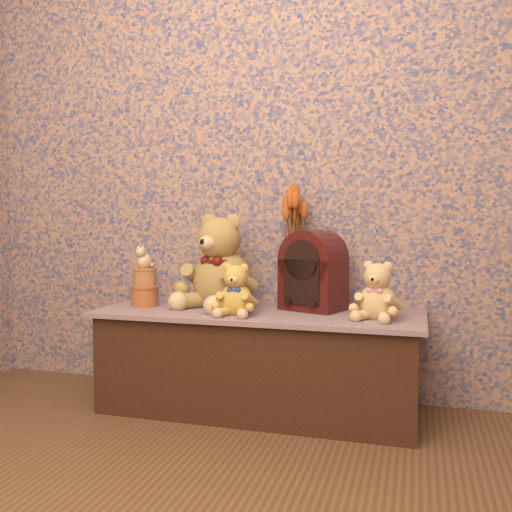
# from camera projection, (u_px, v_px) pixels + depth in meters

# --- Properties ---
(display_shelf) EXTENTS (1.40, 0.55, 0.44)m
(display_shelf) POSITION_uv_depth(u_px,v_px,m) (259.00, 360.00, 2.45)
(display_shelf) COLOR #394F76
(display_shelf) RESTS_ON ground
(teddy_large) EXTENTS (0.48, 0.52, 0.45)m
(teddy_large) POSITION_uv_depth(u_px,v_px,m) (222.00, 257.00, 2.53)
(teddy_large) COLOR #A4823F
(teddy_large) RESTS_ON display_shelf
(teddy_medium) EXTENTS (0.19, 0.22, 0.23)m
(teddy_medium) POSITION_uv_depth(u_px,v_px,m) (236.00, 287.00, 2.33)
(teddy_medium) COLOR gold
(teddy_medium) RESTS_ON display_shelf
(teddy_small) EXTENTS (0.24, 0.27, 0.25)m
(teddy_small) POSITION_uv_depth(u_px,v_px,m) (378.00, 288.00, 2.23)
(teddy_small) COLOR tan
(teddy_small) RESTS_ON display_shelf
(cathedral_radio) EXTENTS (0.30, 0.26, 0.35)m
(cathedral_radio) POSITION_uv_depth(u_px,v_px,m) (313.00, 270.00, 2.44)
(cathedral_radio) COLOR #360C09
(cathedral_radio) RESTS_ON display_shelf
(ceramic_vase) EXTENTS (0.16, 0.16, 0.20)m
(ceramic_vase) POSITION_uv_depth(u_px,v_px,m) (295.00, 283.00, 2.55)
(ceramic_vase) COLOR tan
(ceramic_vase) RESTS_ON display_shelf
(dried_stalks) EXTENTS (0.25, 0.25, 0.42)m
(dried_stalks) POSITION_uv_depth(u_px,v_px,m) (295.00, 215.00, 2.53)
(dried_stalks) COLOR #B8511D
(dried_stalks) RESTS_ON ceramic_vase
(biscuit_tin_lower) EXTENTS (0.14, 0.14, 0.09)m
(biscuit_tin_lower) POSITION_uv_depth(u_px,v_px,m) (145.00, 296.00, 2.55)
(biscuit_tin_lower) COLOR #C6873A
(biscuit_tin_lower) RESTS_ON display_shelf
(biscuit_tin_upper) EXTENTS (0.12, 0.12, 0.08)m
(biscuit_tin_upper) POSITION_uv_depth(u_px,v_px,m) (145.00, 277.00, 2.55)
(biscuit_tin_upper) COLOR #DAAF5F
(biscuit_tin_upper) RESTS_ON biscuit_tin_lower
(cat_figurine) EXTENTS (0.10, 0.10, 0.11)m
(cat_figurine) POSITION_uv_depth(u_px,v_px,m) (144.00, 256.00, 2.54)
(cat_figurine) COLOR silver
(cat_figurine) RESTS_ON biscuit_tin_upper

